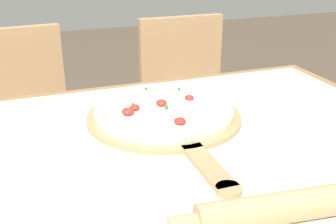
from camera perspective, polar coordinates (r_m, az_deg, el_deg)
dining_table at (r=1.02m, az=3.46°, el=-10.14°), size 1.17×0.89×0.77m
towel_cloth at (r=0.96m, az=3.64°, el=-3.94°), size 1.09×0.81×0.00m
pizza_peel at (r=1.05m, az=-0.21°, el=-0.98°), size 0.39×0.57×0.01m
pizza at (r=1.06m, az=-0.56°, el=0.34°), size 0.35×0.35×0.04m
rolling_pin at (r=0.73m, az=17.18°, el=-11.97°), size 0.43×0.09×0.05m
chair_left at (r=1.75m, az=-18.94°, el=-1.87°), size 0.43×0.43×0.88m
chair_right at (r=1.87m, az=2.68°, el=1.07°), size 0.40×0.40×0.88m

